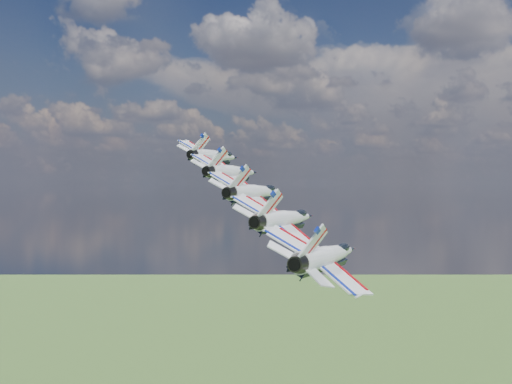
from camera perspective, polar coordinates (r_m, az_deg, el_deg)
The scene contains 5 objects.
jet_0 at distance 93.06m, azimuth -3.62°, elevation 3.20°, with size 9.15×13.55×4.05m, color white, non-canonical shape.
jet_1 at distance 82.72m, azimuth -2.04°, elevation 1.80°, with size 9.15×13.55×4.05m, color white, non-canonical shape.
jet_2 at distance 72.53m, azimuth 0.00°, elevation 0.00°, with size 9.15×13.55×4.05m, color white, non-canonical shape.
jet_3 at distance 62.56m, azimuth 2.69°, elevation -2.38°, with size 9.15×13.55×4.05m, color white, non-canonical shape.
jet_4 at distance 52.92m, azimuth 6.40°, elevation -5.64°, with size 9.15×13.55×4.05m, color white, non-canonical shape.
Camera 1 is at (53.73, -47.22, 142.44)m, focal length 45.00 mm.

